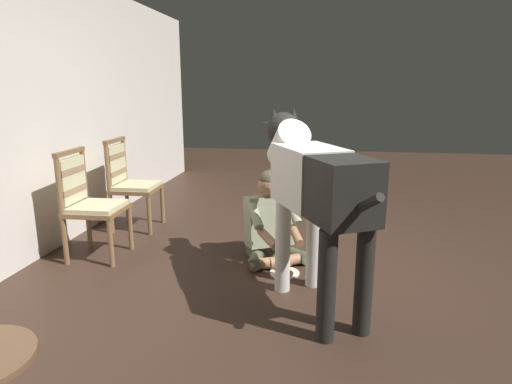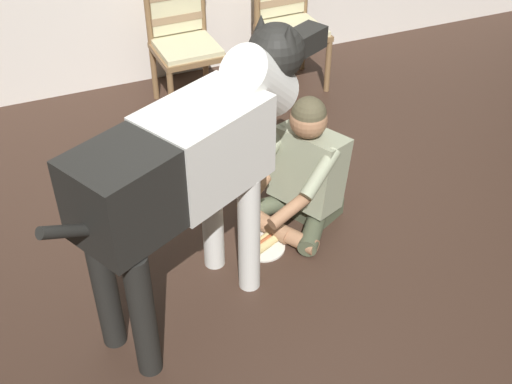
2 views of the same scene
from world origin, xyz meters
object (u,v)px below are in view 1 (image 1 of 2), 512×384
Objects in this scene: dining_chair_left_of_pair at (87,199)px; large_dog at (313,184)px; dining_chair_right_of_pair at (128,179)px; hot_dog_on_plate at (285,271)px; person_sitting_on_floor at (270,223)px.

large_dog is (-0.55, -2.00, 0.33)m from dining_chair_left_of_pair.
dining_chair_left_of_pair is at bearing 180.00° from dining_chair_right_of_pair.
dining_chair_left_of_pair is 2.10m from large_dog.
hot_dog_on_plate is at bearing 26.96° from large_dog.
dining_chair_left_of_pair and dining_chair_right_of_pair have the same top height.
hot_dog_on_plate is at bearing -118.40° from dining_chair_right_of_pair.
dining_chair_right_of_pair is 0.63× the size of large_dog.
large_dog is 6.26× the size of hot_dog_on_plate.
dining_chair_left_of_pair is 1.65m from person_sitting_on_floor.
person_sitting_on_floor is 0.52× the size of large_dog.
hot_dog_on_plate is (-0.31, -0.16, -0.31)m from person_sitting_on_floor.
person_sitting_on_floor is at bearing 26.96° from hot_dog_on_plate.
large_dog is at bearing -124.86° from dining_chair_right_of_pair.
dining_chair_left_of_pair reaches higher than person_sitting_on_floor.
dining_chair_right_of_pair is 1.21× the size of person_sitting_on_floor.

